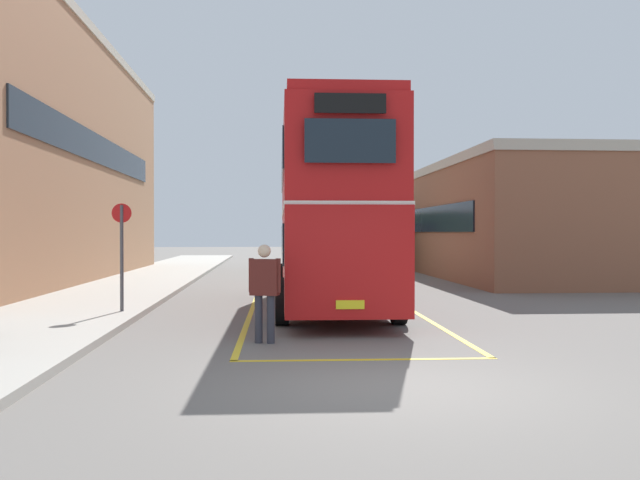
{
  "coord_description": "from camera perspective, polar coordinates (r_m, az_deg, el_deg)",
  "views": [
    {
      "loc": [
        -1.59,
        -8.58,
        1.95
      ],
      "look_at": [
        -0.02,
        12.96,
        1.7
      ],
      "focal_mm": 38.64,
      "sensor_mm": 36.0,
      "label": 1
    }
  ],
  "objects": [
    {
      "name": "ground_plane",
      "position": [
        23.11,
        -0.2,
        -4.17
      ],
      "size": [
        135.6,
        135.6,
        0.0
      ],
      "primitive_type": "plane",
      "color": "#66605B"
    },
    {
      "name": "sidewalk_left",
      "position": [
        25.91,
        -15.1,
        -3.52
      ],
      "size": [
        4.0,
        57.6,
        0.14
      ],
      "primitive_type": "cube",
      "color": "#A39E93",
      "rests_on": "ground"
    },
    {
      "name": "brick_building_left",
      "position": [
        28.73,
        -23.78,
        6.32
      ],
      "size": [
        6.27,
        24.78,
        9.61
      ],
      "color": "#AD7A56",
      "rests_on": "ground"
    },
    {
      "name": "depot_building_right",
      "position": [
        32.14,
        16.39,
        1.55
      ],
      "size": [
        8.51,
        17.71,
        4.91
      ],
      "color": "brown",
      "rests_on": "ground"
    },
    {
      "name": "double_decker_bus",
      "position": [
        17.64,
        0.8,
        2.5
      ],
      "size": [
        2.84,
        10.42,
        4.75
      ],
      "color": "black",
      "rests_on": "ground"
    },
    {
      "name": "single_deck_bus",
      "position": [
        37.56,
        3.34,
        0.19
      ],
      "size": [
        3.37,
        8.45,
        3.02
      ],
      "color": "black",
      "rests_on": "ground"
    },
    {
      "name": "pedestrian_boarding",
      "position": [
        12.1,
        -4.61,
        -3.81
      ],
      "size": [
        0.56,
        0.35,
        1.73
      ],
      "color": "#2D2D38",
      "rests_on": "ground"
    },
    {
      "name": "bus_stop_sign",
      "position": [
        16.34,
        -16.1,
        -0.47
      ],
      "size": [
        0.43,
        0.14,
        2.46
      ],
      "color": "#4C4C51",
      "rests_on": "sidewalk_left"
    },
    {
      "name": "bay_marking_yellow",
      "position": [
        15.84,
        1.35,
        -6.39
      ],
      "size": [
        4.27,
        12.43,
        0.01
      ],
      "color": "gold",
      "rests_on": "ground"
    }
  ]
}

